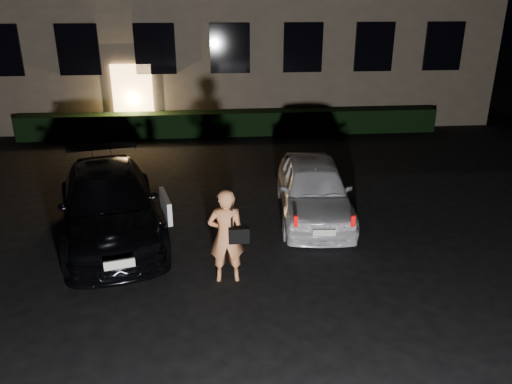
{
  "coord_description": "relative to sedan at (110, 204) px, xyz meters",
  "views": [
    {
      "loc": [
        -0.77,
        -7.2,
        4.82
      ],
      "look_at": [
        0.09,
        2.0,
        1.12
      ],
      "focal_mm": 35.0,
      "sensor_mm": 36.0,
      "label": 1
    }
  ],
  "objects": [
    {
      "name": "sedan",
      "position": [
        0.0,
        0.0,
        0.0
      ],
      "size": [
        3.02,
        5.13,
        1.4
      ],
      "rotation": [
        0.0,
        0.0,
        0.24
      ],
      "color": "black",
      "rests_on": "ground"
    },
    {
      "name": "ground",
      "position": [
        2.95,
        -2.68,
        -0.7
      ],
      "size": [
        80.0,
        80.0,
        0.0
      ],
      "primitive_type": "plane",
      "color": "black",
      "rests_on": "ground"
    },
    {
      "name": "hatch",
      "position": [
        4.46,
        0.53,
        -0.03
      ],
      "size": [
        1.91,
        4.02,
        1.33
      ],
      "rotation": [
        0.0,
        0.0,
        -0.09
      ],
      "color": "white",
      "rests_on": "ground"
    },
    {
      "name": "man",
      "position": [
        2.38,
        -2.07,
        0.18
      ],
      "size": [
        0.72,
        0.42,
        1.76
      ],
      "rotation": [
        0.0,
        0.0,
        3.15
      ],
      "color": "#E18852",
      "rests_on": "ground"
    },
    {
      "name": "hedge",
      "position": [
        2.95,
        7.82,
        -0.27
      ],
      "size": [
        15.0,
        0.7,
        0.85
      ],
      "primitive_type": "cube",
      "color": "black",
      "rests_on": "ground"
    }
  ]
}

